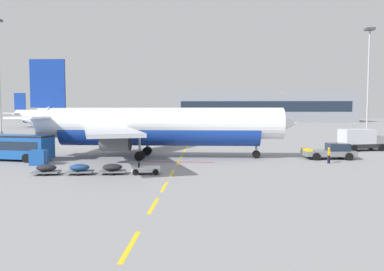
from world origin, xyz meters
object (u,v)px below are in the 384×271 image
object	(u,v)px
ground_crew_worker	(329,154)
apron_light_mast_far	(369,69)
airliner_foreground	(155,126)
baggage_train	(96,169)
pushback_tug	(331,151)
uld_cargo_container	(39,158)
catering_truck	(96,133)
fuel_service_truck	(361,139)
airliner_mid_left	(54,116)
apron_shuttle_bus	(3,145)

from	to	relation	value
ground_crew_worker	apron_light_mast_far	xyz separation A→B (m)	(20.59, 41.02, 13.51)
airliner_foreground	baggage_train	distance (m)	13.47
pushback_tug	uld_cargo_container	xyz separation A→B (m)	(-33.10, -6.55, -0.10)
catering_truck	apron_light_mast_far	distance (m)	58.02
airliner_foreground	fuel_service_truck	xyz separation A→B (m)	(28.81, 9.41, -2.30)
apron_light_mast_far	airliner_foreground	bearing A→B (deg)	-137.75
baggage_train	catering_truck	bearing A→B (deg)	106.61
catering_truck	airliner_foreground	bearing A→B (deg)	-57.30
airliner_mid_left	uld_cargo_container	distance (m)	91.97
airliner_foreground	baggage_train	bearing A→B (deg)	-106.51
catering_truck	uld_cargo_container	distance (m)	28.47
fuel_service_truck	uld_cargo_container	distance (m)	43.60
airliner_mid_left	uld_cargo_container	world-z (taller)	airliner_mid_left
pushback_tug	uld_cargo_container	distance (m)	33.74
airliner_mid_left	airliner_foreground	bearing A→B (deg)	-60.42
catering_truck	fuel_service_truck	world-z (taller)	same
pushback_tug	airliner_foreground	bearing A→B (deg)	179.47
baggage_train	airliner_mid_left	bearing A→B (deg)	114.21
fuel_service_truck	ground_crew_worker	world-z (taller)	fuel_service_truck
baggage_train	apron_shuttle_bus	bearing A→B (deg)	145.76
airliner_foreground	apron_shuttle_bus	bearing A→B (deg)	-170.31
airliner_mid_left	pushback_tug	bearing A→B (deg)	-50.08
pushback_tug	baggage_train	distance (m)	27.97
airliner_mid_left	uld_cargo_container	xyz separation A→B (m)	(33.15, -85.73, -2.92)
baggage_train	ground_crew_worker	size ratio (longest dim) A/B	6.58
airliner_foreground	pushback_tug	distance (m)	21.64
apron_shuttle_bus	baggage_train	size ratio (longest dim) A/B	1.05
apron_shuttle_bus	uld_cargo_container	xyz separation A→B (m)	(5.96, -3.74, -0.95)
fuel_service_truck	uld_cargo_container	size ratio (longest dim) A/B	4.27
airliner_foreground	catering_truck	xyz separation A→B (m)	(-13.88, 21.62, -2.30)
apron_light_mast_far	airliner_mid_left	bearing A→B (deg)	153.76
pushback_tug	baggage_train	bearing A→B (deg)	-153.92
catering_truck	apron_light_mast_far	size ratio (longest dim) A/B	0.30
fuel_service_truck	baggage_train	xyz separation A→B (m)	(-32.51, -21.91, -1.11)
airliner_mid_left	catering_truck	size ratio (longest dim) A/B	4.68
pushback_tug	apron_light_mast_far	size ratio (longest dim) A/B	0.26
apron_shuttle_bus	ground_crew_worker	xyz separation A→B (m)	(37.64, -1.13, -0.73)
apron_shuttle_bus	baggage_train	distance (m)	16.90
apron_light_mast_far	baggage_train	bearing A→B (deg)	-131.90
pushback_tug	apron_light_mast_far	distance (m)	43.91
catering_truck	ground_crew_worker	world-z (taller)	catering_truck
airliner_mid_left	apron_light_mast_far	bearing A→B (deg)	-26.24
airliner_foreground	ground_crew_worker	size ratio (longest dim) A/B	19.54
ground_crew_worker	apron_light_mast_far	bearing A→B (deg)	63.35
catering_truck	ground_crew_worker	distance (m)	42.58
fuel_service_truck	apron_light_mast_far	bearing A→B (deg)	66.77
airliner_foreground	pushback_tug	bearing A→B (deg)	-0.53
airliner_foreground	catering_truck	distance (m)	25.80
airliner_foreground	apron_shuttle_bus	world-z (taller)	airliner_foreground
catering_truck	baggage_train	size ratio (longest dim) A/B	0.60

